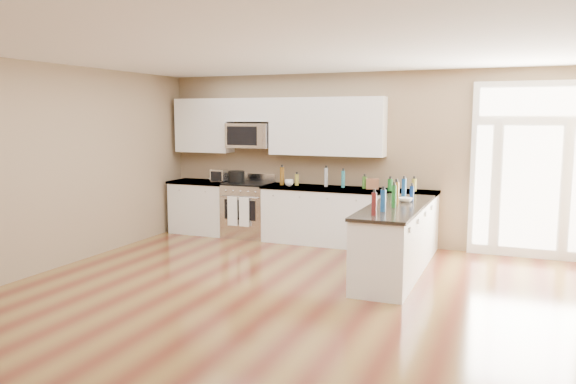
{
  "coord_description": "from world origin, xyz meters",
  "views": [
    {
      "loc": [
        2.37,
        -4.97,
        2.09
      ],
      "look_at": [
        -0.5,
        2.0,
        1.07
      ],
      "focal_mm": 35.0,
      "sensor_mm": 36.0,
      "label": 1
    }
  ],
  "objects_px": {
    "stockpot": "(236,176)",
    "toaster_oven": "(219,176)",
    "peninsula_cabinet": "(395,243)",
    "kitchen_range": "(248,209)"
  },
  "relations": [
    {
      "from": "peninsula_cabinet",
      "to": "toaster_oven",
      "type": "height_order",
      "value": "toaster_oven"
    },
    {
      "from": "peninsula_cabinet",
      "to": "kitchen_range",
      "type": "relative_size",
      "value": 2.15
    },
    {
      "from": "stockpot",
      "to": "toaster_oven",
      "type": "height_order",
      "value": "stockpot"
    },
    {
      "from": "toaster_oven",
      "to": "stockpot",
      "type": "bearing_deg",
      "value": -14.93
    },
    {
      "from": "kitchen_range",
      "to": "stockpot",
      "type": "height_order",
      "value": "stockpot"
    },
    {
      "from": "toaster_oven",
      "to": "kitchen_range",
      "type": "bearing_deg",
      "value": -1.46
    },
    {
      "from": "kitchen_range",
      "to": "toaster_oven",
      "type": "relative_size",
      "value": 4.22
    },
    {
      "from": "kitchen_range",
      "to": "toaster_oven",
      "type": "xyz_separation_m",
      "value": [
        -0.58,
        0.02,
        0.57
      ]
    },
    {
      "from": "kitchen_range",
      "to": "peninsula_cabinet",
      "type": "bearing_deg",
      "value": -26.79
    },
    {
      "from": "peninsula_cabinet",
      "to": "stockpot",
      "type": "height_order",
      "value": "stockpot"
    }
  ]
}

